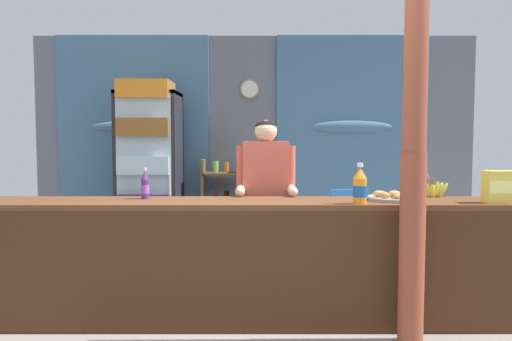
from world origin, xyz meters
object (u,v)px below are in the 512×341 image
drink_fridge (151,162)px  soda_bottle_grape_soda (147,186)px  shopkeeper (268,187)px  banana_bunch (435,190)px  soda_bottle_orange_soda (362,187)px  pastry_tray (394,197)px  timber_post (416,161)px  stall_counter (265,250)px  bottle_shelf_rack (223,204)px  plastic_lawn_chair (347,222)px  snack_box_instant_noodle (502,187)px

drink_fridge → soda_bottle_grape_soda: bearing=-78.9°
shopkeeper → banana_bunch: (1.32, -0.29, 0.01)m
soda_bottle_orange_soda → pastry_tray: bearing=35.2°
soda_bottle_orange_soda → shopkeeper: bearing=134.0°
timber_post → stall_counter: bearing=163.1°
bottle_shelf_rack → shopkeeper: shopkeeper is taller
plastic_lawn_chair → banana_bunch: 1.52m
soda_bottle_orange_soda → snack_box_instant_noodle: soda_bottle_orange_soda is taller
plastic_lawn_chair → soda_bottle_orange_soda: bearing=-96.9°
timber_post → snack_box_instant_noodle: size_ratio=11.11×
stall_counter → snack_box_instant_noodle: bearing=-0.7°
shopkeeper → bottle_shelf_rack: bearing=105.8°
shopkeeper → snack_box_instant_noodle: shopkeeper is taller
timber_post → shopkeeper: size_ratio=1.68×
snack_box_instant_noodle → banana_bunch: snack_box_instant_noodle is taller
timber_post → shopkeeper: 1.36m
bottle_shelf_rack → snack_box_instant_noodle: 3.30m
plastic_lawn_chair → drink_fridge: bearing=168.6°
timber_post → soda_bottle_grape_soda: (-1.91, 0.52, -0.22)m
stall_counter → soda_bottle_orange_soda: size_ratio=14.55×
drink_fridge → banana_bunch: (2.64, -1.81, -0.12)m
drink_fridge → bottle_shelf_rack: size_ratio=1.79×
bottle_shelf_rack → soda_bottle_grape_soda: size_ratio=4.66×
soda_bottle_grape_soda → banana_bunch: 2.27m
timber_post → shopkeeper: (-0.97, 0.92, -0.27)m
pastry_tray → timber_post: bearing=-87.6°
timber_post → soda_bottle_orange_soda: 0.44m
stall_counter → banana_bunch: size_ratio=16.03×
plastic_lawn_chair → soda_bottle_orange_soda: size_ratio=2.92×
stall_counter → drink_fridge: 2.54m
plastic_lawn_chair → banana_bunch: size_ratio=3.21×
plastic_lawn_chair → shopkeeper: 1.47m
soda_bottle_grape_soda → banana_bunch: bearing=2.5°
soda_bottle_grape_soda → pastry_tray: size_ratio=0.63×
bottle_shelf_rack → banana_bunch: 2.80m
snack_box_instant_noodle → banana_bunch: size_ratio=0.88×
stall_counter → bottle_shelf_rack: (-0.47, 2.40, 0.01)m
bottle_shelf_rack → soda_bottle_orange_soda: (1.17, -2.47, 0.46)m
stall_counter → plastic_lawn_chair: 1.92m
bottle_shelf_rack → banana_bunch: size_ratio=4.23×
soda_bottle_orange_soda → snack_box_instant_noodle: size_ratio=1.25×
drink_fridge → soda_bottle_orange_soda: size_ratio=6.89×
timber_post → soda_bottle_grape_soda: timber_post is taller
timber_post → banana_bunch: (0.35, 0.62, -0.26)m
soda_bottle_orange_soda → bottle_shelf_rack: bearing=115.3°
soda_bottle_orange_soda → soda_bottle_grape_soda: size_ratio=1.21×
shopkeeper → soda_bottle_orange_soda: bearing=-46.0°
shopkeeper → pastry_tray: bearing=-26.7°
soda_bottle_grape_soda → bottle_shelf_rack: bearing=78.7°
timber_post → banana_bunch: timber_post is taller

